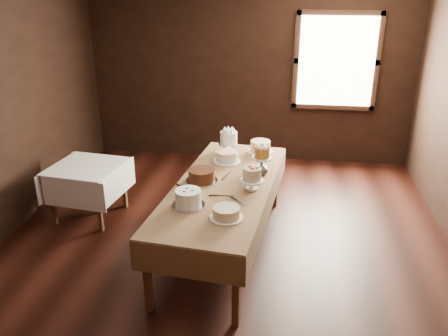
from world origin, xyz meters
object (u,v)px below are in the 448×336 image
cake_server_b (240,203)px  display_table (224,189)px  cake_cream (226,213)px  cake_flowers (252,180)px  cake_server_d (257,176)px  cake_server_a (226,196)px  flower_vase (262,169)px  cake_meringue (229,142)px  cake_server_e (186,189)px  cake_speckled (260,147)px  cake_swirl (188,198)px  cake_server_c (228,174)px  cake_chocolate (202,176)px  side_table (87,171)px  cake_lattice (227,157)px  cake_caramel (262,158)px

cake_server_b → display_table: bearing=165.1°
cake_cream → cake_server_b: cake_cream is taller
cake_flowers → cake_server_d: (0.03, 0.34, -0.10)m
cake_server_a → flower_vase: size_ratio=1.68×
cake_cream → cake_server_d: size_ratio=1.27×
cake_meringue → cake_server_e: 1.19m
cake_meringue → cake_cream: size_ratio=0.87×
cake_speckled → cake_server_b: cake_speckled is taller
display_table → cake_swirl: cake_swirl is taller
flower_vase → cake_server_c: bearing=-174.9°
cake_meringue → cake_chocolate: size_ratio=0.67×
side_table → cake_server_e: cake_server_e is taller
cake_speckled → cake_meringue: bearing=-175.3°
cake_speckled → cake_lattice: bearing=-134.6°
cake_meringue → cake_swirl: cake_meringue is taller
cake_speckled → cake_server_a: cake_speckled is taller
cake_meringue → cake_server_e: size_ratio=1.10×
cake_cream → cake_server_c: 0.99m
cake_meringue → cake_caramel: (0.43, -0.45, -0.01)m
display_table → flower_vase: flower_vase is taller
cake_caramel → cake_server_b: (-0.14, -0.92, -0.11)m
cake_caramel → cake_server_e: (-0.72, -0.70, -0.11)m
cake_chocolate → cake_cream: cake_chocolate is taller
cake_meringue → cake_cream: 1.69m
display_table → cake_speckled: cake_speckled is taller
display_table → side_table: 1.82m
cake_server_b → cake_server_a: bearing=-172.4°
cake_speckled → cake_swirl: 1.63m
cake_server_c → display_table: bearing=-169.0°
cake_swirl → cake_server_d: 0.98m
cake_server_e → flower_vase: size_ratio=1.68×
side_table → cake_server_a: (1.79, -0.79, 0.18)m
cake_server_e → flower_vase: (0.73, 0.48, 0.07)m
display_table → cake_lattice: bearing=94.7°
cake_meringue → cake_speckled: cake_meringue is taller
flower_vase → cake_meringue: bearing=123.8°
display_table → cake_server_d: cake_server_d is taller
cake_server_c → flower_vase: 0.37m
cake_chocolate → cake_flowers: (0.54, -0.13, 0.04)m
cake_flowers → flower_vase: bearing=78.9°
display_table → flower_vase: size_ratio=17.93×
cake_caramel → cake_swirl: bearing=-120.8°
cake_server_e → cake_server_b: bearing=19.9°
cake_server_c → cake_flowers: bearing=-127.9°
cake_flowers → cake_swirl: size_ratio=0.83×
flower_vase → cake_server_d: bearing=-132.1°
cake_meringue → cake_speckled: 0.39m
display_table → cake_server_e: (-0.36, -0.18, 0.06)m
cake_server_c → flower_vase: (0.36, 0.03, 0.07)m
cake_chocolate → flower_vase: flower_vase is taller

